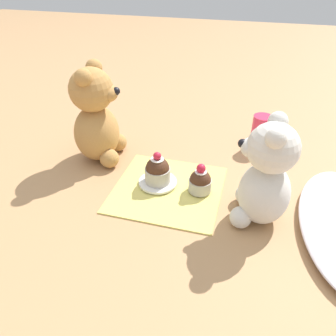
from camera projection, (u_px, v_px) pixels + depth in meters
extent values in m
plane|color=tan|center=(168.00, 189.00, 0.71)|extent=(4.00, 4.00, 0.00)
cube|color=#E0D166|center=(168.00, 188.00, 0.70)|extent=(0.22, 0.23, 0.01)
ellipsoid|color=silver|center=(264.00, 193.00, 0.60)|extent=(0.11, 0.10, 0.12)
sphere|color=silver|center=(273.00, 148.00, 0.55)|extent=(0.09, 0.09, 0.09)
ellipsoid|color=silver|center=(252.00, 147.00, 0.56)|extent=(0.04, 0.04, 0.03)
sphere|color=black|center=(243.00, 143.00, 0.56)|extent=(0.02, 0.02, 0.02)
sphere|color=silver|center=(278.00, 121.00, 0.55)|extent=(0.03, 0.03, 0.03)
sphere|color=silver|center=(276.00, 138.00, 0.50)|extent=(0.03, 0.03, 0.03)
sphere|color=silver|center=(245.00, 195.00, 0.66)|extent=(0.04, 0.04, 0.04)
sphere|color=silver|center=(241.00, 217.00, 0.60)|extent=(0.04, 0.04, 0.04)
ellipsoid|color=#B78447|center=(97.00, 133.00, 0.78)|extent=(0.13, 0.12, 0.13)
sphere|color=#B78447|center=(91.00, 90.00, 0.72)|extent=(0.10, 0.10, 0.10)
ellipsoid|color=#B78447|center=(108.00, 93.00, 0.72)|extent=(0.05, 0.05, 0.04)
sphere|color=black|center=(116.00, 91.00, 0.71)|extent=(0.02, 0.02, 0.02)
sphere|color=#B78447|center=(83.00, 78.00, 0.67)|extent=(0.04, 0.04, 0.04)
sphere|color=#B78447|center=(94.00, 67.00, 0.72)|extent=(0.04, 0.04, 0.04)
sphere|color=#B78447|center=(109.00, 158.00, 0.77)|extent=(0.05, 0.05, 0.05)
sphere|color=#B78447|center=(118.00, 142.00, 0.83)|extent=(0.05, 0.05, 0.05)
cylinder|color=#B2ADA3|center=(200.00, 185.00, 0.69)|extent=(0.05, 0.05, 0.03)
sphere|color=#472819|center=(200.00, 180.00, 0.68)|extent=(0.04, 0.04, 0.04)
cylinder|color=white|center=(201.00, 172.00, 0.67)|extent=(0.02, 0.02, 0.00)
sphere|color=red|center=(201.00, 168.00, 0.66)|extent=(0.02, 0.02, 0.02)
cylinder|color=white|center=(158.00, 182.00, 0.71)|extent=(0.08, 0.08, 0.01)
cylinder|color=#B2ADA3|center=(158.00, 175.00, 0.70)|extent=(0.06, 0.06, 0.03)
sphere|color=#472819|center=(157.00, 168.00, 0.69)|extent=(0.05, 0.05, 0.05)
cylinder|color=white|center=(157.00, 159.00, 0.68)|extent=(0.03, 0.03, 0.00)
sphere|color=red|center=(157.00, 156.00, 0.68)|extent=(0.02, 0.02, 0.02)
cylinder|color=#DB3356|center=(261.00, 132.00, 0.83)|extent=(0.05, 0.05, 0.09)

